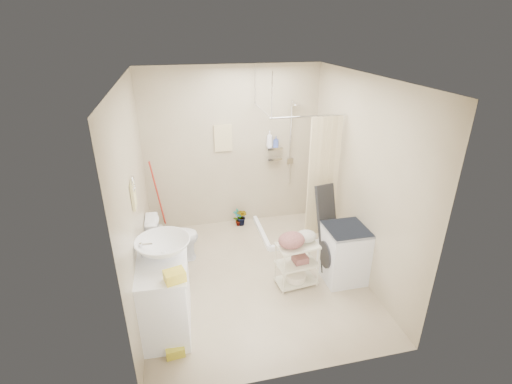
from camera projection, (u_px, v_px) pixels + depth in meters
floor at (255, 276)px, 5.04m from camera, size 3.20×3.20×0.00m
ceiling at (254, 78)px, 3.96m from camera, size 2.80×3.20×0.04m
wall_back at (233, 149)px, 5.92m from camera, size 2.80×0.04×2.60m
wall_front at (296, 265)px, 3.08m from camera, size 2.80×0.04×2.60m
wall_left at (135, 200)px, 4.22m from camera, size 0.04×3.20×2.60m
wall_right at (360, 179)px, 4.78m from camera, size 0.04×3.20×2.60m
vanity at (164, 292)px, 4.06m from camera, size 0.61×1.03×0.88m
sink at (163, 248)px, 3.89m from camera, size 0.61×0.61×0.20m
counter_basket at (175, 276)px, 3.53m from camera, size 0.23×0.20×0.11m
floor_basket at (175, 349)px, 3.82m from camera, size 0.30×0.24×0.15m
toilet at (173, 238)px, 5.27m from camera, size 0.70×0.40×0.71m
mop at (155, 197)px, 5.83m from camera, size 0.14×0.14×1.28m
potted_plant_a at (238, 218)px, 6.25m from camera, size 0.18×0.14×0.30m
potted_plant_b at (242, 217)px, 6.25m from camera, size 0.22×0.22×0.31m
hanging_towel at (223, 138)px, 5.79m from camera, size 0.28×0.03×0.42m
towel_ring at (133, 193)px, 3.98m from camera, size 0.04×0.22×0.34m
tp_holder at (145, 241)px, 4.51m from camera, size 0.08×0.12×0.14m
shower at (293, 172)px, 5.71m from camera, size 1.10×1.10×2.10m
shampoo_bottle_a at (270, 139)px, 5.91m from camera, size 0.13×0.13×0.26m
shampoo_bottle_b at (276, 142)px, 5.95m from camera, size 0.10×0.10×0.17m
washing_machine at (344, 253)px, 4.86m from camera, size 0.52×0.54×0.76m
laundry_rack at (297, 261)px, 4.75m from camera, size 0.55×0.36×0.71m
ironing_board at (327, 227)px, 5.02m from camera, size 0.36×0.25×1.23m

